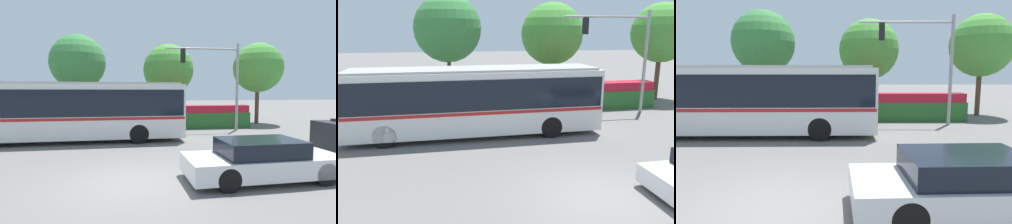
{
  "view_description": "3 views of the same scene",
  "coord_description": "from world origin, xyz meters",
  "views": [
    {
      "loc": [
        -0.0,
        -7.61,
        2.7
      ],
      "look_at": [
        1.99,
        6.24,
        1.59
      ],
      "focal_mm": 27.72,
      "sensor_mm": 36.0,
      "label": 1
    },
    {
      "loc": [
        -4.32,
        -8.49,
        4.86
      ],
      "look_at": [
        -1.97,
        4.38,
        1.65
      ],
      "focal_mm": 35.82,
      "sensor_mm": 36.0,
      "label": 2
    },
    {
      "loc": [
        1.44,
        -5.59,
        2.81
      ],
      "look_at": [
        1.46,
        6.09,
        1.19
      ],
      "focal_mm": 29.25,
      "sensor_mm": 36.0,
      "label": 3
    }
  ],
  "objects": [
    {
      "name": "traffic_light_pole",
      "position": [
        6.04,
        9.58,
        3.96
      ],
      "size": [
        5.15,
        0.24,
        5.98
      ],
      "rotation": [
        0.0,
        0.0,
        3.14
      ],
      "color": "gray",
      "rests_on": "ground"
    },
    {
      "name": "street_tree_right",
      "position": [
        10.54,
        12.96,
        4.67
      ],
      "size": [
        4.09,
        4.09,
        6.73
      ],
      "color": "brown",
      "rests_on": "ground"
    },
    {
      "name": "city_bus",
      "position": [
        -3.0,
        6.83,
        1.81
      ],
      "size": [
        11.74,
        2.69,
        3.18
      ],
      "rotation": [
        0.0,
        0.0,
        3.16
      ],
      "color": "silver",
      "rests_on": "ground"
    },
    {
      "name": "flowering_hedge",
      "position": [
        4.51,
        10.92,
        0.83
      ],
      "size": [
        8.44,
        1.14,
        1.68
      ],
      "color": "#286028",
      "rests_on": "ground"
    },
    {
      "name": "ground_plane",
      "position": [
        0.0,
        0.0,
        0.0
      ],
      "size": [
        140.0,
        140.0,
        0.0
      ],
      "primitive_type": "plane",
      "color": "slate"
    },
    {
      "name": "street_tree_left",
      "position": [
        -4.03,
        13.5,
        4.95
      ],
      "size": [
        4.24,
        4.24,
        7.08
      ],
      "color": "brown",
      "rests_on": "ground"
    },
    {
      "name": "street_tree_centre",
      "position": [
        3.25,
        14.83,
        4.58
      ],
      "size": [
        4.35,
        4.35,
        6.77
      ],
      "color": "brown",
      "rests_on": "ground"
    }
  ]
}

